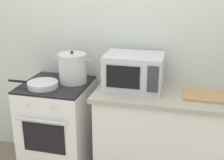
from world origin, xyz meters
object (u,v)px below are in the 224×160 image
object	(u,v)px
stock_pot	(73,68)
stove	(58,128)
frying_pan	(42,84)
microwave	(134,71)
cutting_board	(206,96)

from	to	relation	value
stock_pot	stove	bearing A→B (deg)	-149.48
stove	frying_pan	xyz separation A→B (m)	(-0.07, -0.11, 0.48)
microwave	stock_pot	bearing A→B (deg)	179.53
frying_pan	microwave	world-z (taller)	microwave
stove	stock_pot	size ratio (longest dim) A/B	2.68
stock_pot	cutting_board	distance (m)	1.20
stock_pot	cutting_board	size ratio (longest dim) A/B	0.95
frying_pan	cutting_board	world-z (taller)	frying_pan
stock_pot	microwave	xyz separation A→B (m)	(0.57, -0.00, 0.01)
stock_pot	frying_pan	size ratio (longest dim) A/B	0.73
stock_pot	cutting_board	world-z (taller)	stock_pot
microwave	frying_pan	bearing A→B (deg)	-166.29
stove	cutting_board	distance (m)	1.41
frying_pan	microwave	distance (m)	0.82
frying_pan	microwave	bearing A→B (deg)	13.71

